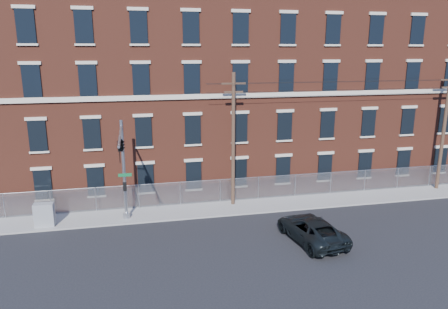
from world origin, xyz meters
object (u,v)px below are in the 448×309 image
at_px(traffic_signal_mast, 122,153).
at_px(utility_pole_near, 233,138).
at_px(pickup_truck, 311,229).
at_px(utility_cabinet, 44,215).

xyz_separation_m(traffic_signal_mast, utility_pole_near, (8.00, 3.42, -0.05)).
bearing_deg(traffic_signal_mast, utility_pole_near, 23.14).
bearing_deg(pickup_truck, utility_cabinet, -27.09).
relative_size(utility_pole_near, utility_cabinet, 6.25).
bearing_deg(pickup_truck, traffic_signal_mast, -26.17).
relative_size(traffic_signal_mast, pickup_truck, 1.27).
bearing_deg(utility_pole_near, pickup_truck, -64.57).
distance_m(utility_pole_near, pickup_truck, 9.06).
distance_m(pickup_truck, utility_cabinet, 17.65).
distance_m(traffic_signal_mast, utility_pole_near, 8.70).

